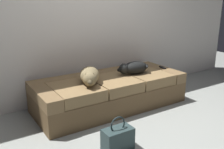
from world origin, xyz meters
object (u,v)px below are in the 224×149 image
Objects in this scene: couch at (110,92)px; handbag at (118,139)px; dog_dark at (133,68)px; tv_remote at (163,67)px; dog_tan at (90,76)px.

handbag is (-0.54, -1.01, -0.10)m from couch.
handbag is at bearing -133.57° from dog_dark.
couch is at bearing 173.18° from dog_dark.
tv_remote is 1.83m from handbag.
dog_dark is 1.45× the size of handbag.
dog_tan is 1.55× the size of handbag.
couch is at bearing 61.99° from handbag.
handbag is at bearing -99.80° from dog_tan.
dog_dark reaches higher than handbag.
dog_dark is 0.61m from tv_remote.
dog_dark reaches higher than couch.
dog_tan reaches higher than dog_dark.
couch is 14.54× the size of tv_remote.
dog_tan is at bearing -165.54° from couch.
couch is 0.51m from dog_tan.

